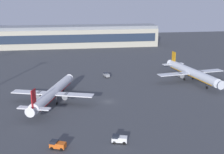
{
  "coord_description": "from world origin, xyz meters",
  "views": [
    {
      "loc": [
        -14.94,
        -103.66,
        38.64
      ],
      "look_at": [
        4.64,
        20.11,
        4.0
      ],
      "focal_mm": 46.99,
      "sensor_mm": 36.0,
      "label": 1
    }
  ],
  "objects_px": {
    "cargo_loader": "(58,145)",
    "baggage_tractor": "(106,75)",
    "airplane_terminal_side": "(192,73)",
    "maintenance_van": "(119,139)",
    "airplane_taxiway_distant": "(53,93)"
  },
  "relations": [
    {
      "from": "airplane_terminal_side",
      "to": "cargo_loader",
      "type": "distance_m",
      "value": 81.83
    },
    {
      "from": "airplane_terminal_side",
      "to": "cargo_loader",
      "type": "xyz_separation_m",
      "value": [
        -60.81,
        -54.68,
        -2.97
      ]
    },
    {
      "from": "airplane_terminal_side",
      "to": "baggage_tractor",
      "type": "xyz_separation_m",
      "value": [
        -38.42,
        13.13,
        -2.97
      ]
    },
    {
      "from": "airplane_taxiway_distant",
      "to": "baggage_tractor",
      "type": "distance_m",
      "value": 40.92
    },
    {
      "from": "maintenance_van",
      "to": "cargo_loader",
      "type": "bearing_deg",
      "value": 109.6
    },
    {
      "from": "airplane_taxiway_distant",
      "to": "airplane_terminal_side",
      "type": "distance_m",
      "value": 66.07
    },
    {
      "from": "cargo_loader",
      "to": "airplane_taxiway_distant",
      "type": "bearing_deg",
      "value": 27.7
    },
    {
      "from": "airplane_taxiway_distant",
      "to": "baggage_tractor",
      "type": "height_order",
      "value": "airplane_taxiway_distant"
    },
    {
      "from": "maintenance_van",
      "to": "airplane_terminal_side",
      "type": "bearing_deg",
      "value": -22.07
    },
    {
      "from": "airplane_terminal_side",
      "to": "baggage_tractor",
      "type": "relative_size",
      "value": 9.6
    },
    {
      "from": "cargo_loader",
      "to": "baggage_tractor",
      "type": "relative_size",
      "value": 1.03
    },
    {
      "from": "airplane_terminal_side",
      "to": "airplane_taxiway_distant",
      "type": "bearing_deg",
      "value": 8.26
    },
    {
      "from": "airplane_terminal_side",
      "to": "maintenance_van",
      "type": "relative_size",
      "value": 9.43
    },
    {
      "from": "airplane_taxiway_distant",
      "to": "cargo_loader",
      "type": "height_order",
      "value": "airplane_taxiway_distant"
    },
    {
      "from": "airplane_taxiway_distant",
      "to": "airplane_terminal_side",
      "type": "height_order",
      "value": "airplane_terminal_side"
    }
  ]
}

